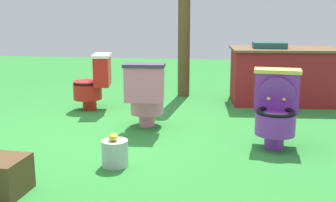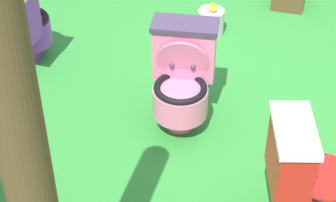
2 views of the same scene
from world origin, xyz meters
TOP-DOWN VIEW (x-y plane):
  - ground at (0.00, 0.00)m, footprint 14.00×14.00m
  - toilet_purple at (1.53, -0.15)m, footprint 0.45×0.52m
  - toilet_red at (-0.66, 1.01)m, footprint 0.56×0.49m
  - toilet_pink at (0.19, 0.26)m, footprint 0.45×0.52m
  - vendor_table at (1.82, 1.83)m, footprint 1.53×0.99m
  - wooden_post at (0.39, 2.08)m, footprint 0.18×0.18m
  - small_crate at (-0.44, -1.54)m, footprint 0.30×0.34m
  - lemon_bucket at (0.17, -0.90)m, footprint 0.22×0.22m

SIDE VIEW (x-z plane):
  - ground at x=0.00m, z-range 0.00..0.00m
  - lemon_bucket at x=0.17m, z-range -0.02..0.26m
  - small_crate at x=-0.44m, z-range 0.00..0.26m
  - toilet_red at x=-0.66m, z-range 0.01..0.73m
  - toilet_purple at x=1.53m, z-range 0.01..0.74m
  - toilet_pink at x=0.19m, z-range 0.01..0.74m
  - vendor_table at x=1.82m, z-range -0.03..0.82m
  - wooden_post at x=0.39m, z-range 0.00..2.28m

